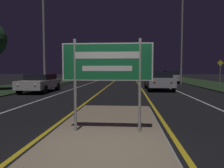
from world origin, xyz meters
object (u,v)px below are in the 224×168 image
object	(u,v)px
car_approaching_0	(40,83)
warning_sign	(220,70)
highway_sign	(107,66)
streetlight_left_near	(43,15)
car_receding_3	(155,74)
car_receding_0	(159,80)
car_receding_1	(170,77)
streetlight_right_near	(182,25)
car_receding_2	(140,75)

from	to	relation	value
car_approaching_0	warning_sign	size ratio (longest dim) A/B	1.70
highway_sign	car_approaching_0	world-z (taller)	highway_sign
streetlight_left_near	car_receding_3	size ratio (longest dim) A/B	2.28
warning_sign	car_approaching_0	bearing A→B (deg)	-157.54
car_receding_0	car_receding_3	bearing A→B (deg)	83.87
car_approaching_0	streetlight_left_near	bearing A→B (deg)	103.58
car_receding_0	car_approaching_0	xyz separation A→B (m)	(-8.80, -2.19, -0.08)
car_receding_1	warning_sign	world-z (taller)	warning_sign
streetlight_left_near	warning_sign	xyz separation A→B (m)	(15.65, 3.97, -4.52)
car_approaching_0	highway_sign	bearing A→B (deg)	-59.67
highway_sign	warning_sign	xyz separation A→B (m)	(9.19, 16.36, -0.12)
streetlight_right_near	car_approaching_0	world-z (taller)	streetlight_right_near
car_receding_2	streetlight_right_near	bearing A→B (deg)	-71.55
highway_sign	car_receding_1	bearing A→B (deg)	75.90
car_receding_1	car_receding_2	distance (m)	10.58
warning_sign	car_receding_3	bearing A→B (deg)	97.81
streetlight_left_near	streetlight_right_near	world-z (taller)	streetlight_right_near
car_receding_2	car_receding_1	bearing A→B (deg)	-71.46
streetlight_right_near	car_receding_0	xyz separation A→B (m)	(-3.56, -7.93, -5.84)
car_receding_2	warning_sign	distance (m)	17.68
streetlight_left_near	car_receding_1	world-z (taller)	streetlight_left_near
streetlight_left_near	car_approaching_0	bearing A→B (deg)	-76.42
car_approaching_0	warning_sign	distance (m)	16.37
car_approaching_0	warning_sign	world-z (taller)	warning_sign
car_receding_2	car_receding_3	size ratio (longest dim) A/B	1.09
streetlight_right_near	car_receding_0	size ratio (longest dim) A/B	2.47
streetlight_left_near	streetlight_right_near	size ratio (longest dim) A/B	0.94
streetlight_right_near	car_receding_1	bearing A→B (deg)	108.10
car_receding_2	warning_sign	xyz separation A→B (m)	(6.88, -16.27, 0.81)
car_receding_3	warning_sign	xyz separation A→B (m)	(3.29, -23.99, 0.82)
car_approaching_0	warning_sign	bearing A→B (deg)	22.46
streetlight_left_near	car_approaching_0	xyz separation A→B (m)	(0.55, -2.28, -5.40)
streetlight_right_near	car_receding_3	size ratio (longest dim) A/B	2.44
streetlight_left_near	car_approaching_0	distance (m)	5.89
streetlight_left_near	car_receding_2	size ratio (longest dim) A/B	2.09
car_receding_0	streetlight_left_near	bearing A→B (deg)	179.50
car_receding_3	warning_sign	distance (m)	24.22
streetlight_left_near	car_receding_1	xyz separation A→B (m)	(12.14, 10.21, -5.32)
car_receding_0	car_receding_2	distance (m)	20.33
highway_sign	streetlight_right_near	bearing A→B (deg)	72.33
car_receding_2	warning_sign	world-z (taller)	warning_sign
car_receding_1	car_receding_3	bearing A→B (deg)	89.28
car_receding_1	car_receding_2	size ratio (longest dim) A/B	0.92
highway_sign	car_receding_3	world-z (taller)	highway_sign
streetlight_left_near	car_receding_2	bearing A→B (deg)	66.55
highway_sign	car_receding_2	world-z (taller)	highway_sign
car_approaching_0	warning_sign	xyz separation A→B (m)	(15.10, 6.24, 0.88)
streetlight_left_near	warning_sign	bearing A→B (deg)	14.22
car_receding_0	car_receding_3	distance (m)	28.20
streetlight_right_near	car_receding_0	world-z (taller)	streetlight_right_near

